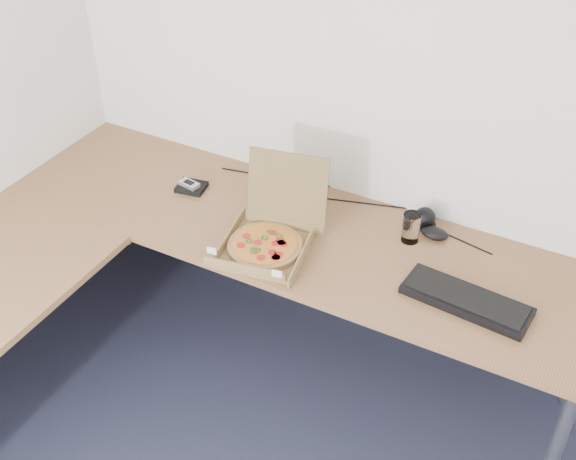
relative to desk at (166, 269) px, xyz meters
The scene contains 9 objects.
desk is the anchor object (origin of this frame).
pizza_box 0.41m from the desk, 41.67° to the left, with size 0.33×0.38×0.33m.
drinking_glass 0.98m from the desk, 36.67° to the left, with size 0.07×0.07×0.13m, color silver.
keyboard 1.14m from the desk, 16.66° to the left, with size 0.46×0.16×0.03m, color black.
mouse 1.08m from the desk, 36.79° to the left, with size 0.11×0.07×0.04m, color black.
wallet 0.52m from the desk, 112.68° to the left, with size 0.12×0.10×0.02m, color black.
phone 0.51m from the desk, 113.55° to the left, with size 0.09×0.05×0.02m, color #B2B5BA.
dome_speaker 1.07m from the desk, 41.57° to the left, with size 0.10×0.10×0.09m, color black.
cable_bundle 0.83m from the desk, 57.97° to the left, with size 0.61×0.04×0.01m, color black, non-canonical shape.
Camera 1 is at (0.60, -0.69, 2.52)m, focal length 45.07 mm.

